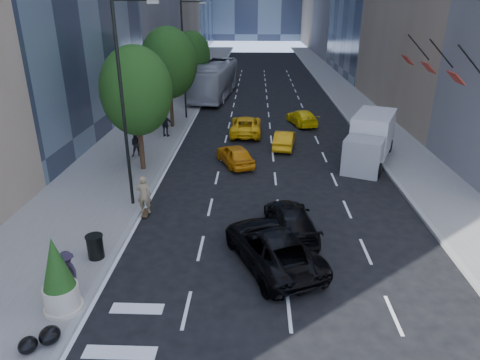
{
  "coord_description": "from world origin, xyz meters",
  "views": [
    {
      "loc": [
        -0.23,
        -15.72,
        9.68
      ],
      "look_at": [
        -0.96,
        3.83,
        1.6
      ],
      "focal_mm": 32.0,
      "sensor_mm": 36.0,
      "label": 1
    }
  ],
  "objects_px": {
    "trash_can": "(95,247)",
    "black_sedan_lincoln": "(272,246)",
    "box_truck": "(370,139)",
    "planter_shrub": "(58,276)",
    "skateboarder": "(144,197)",
    "black_sedan_mercedes": "(291,221)",
    "city_bus": "(215,80)"
  },
  "relations": [
    {
      "from": "black_sedan_mercedes",
      "to": "black_sedan_lincoln",
      "type": "bearing_deg",
      "value": 61.26
    },
    {
      "from": "city_bus",
      "to": "box_truck",
      "type": "xyz_separation_m",
      "value": [
        12.05,
        -20.95,
        -0.34
      ]
    },
    {
      "from": "black_sedan_lincoln",
      "to": "black_sedan_mercedes",
      "type": "xyz_separation_m",
      "value": [
        0.91,
        2.33,
        -0.08
      ]
    },
    {
      "from": "black_sedan_mercedes",
      "to": "box_truck",
      "type": "distance_m",
      "value": 11.56
    },
    {
      "from": "trash_can",
      "to": "skateboarder",
      "type": "bearing_deg",
      "value": 76.32
    },
    {
      "from": "black_sedan_lincoln",
      "to": "box_truck",
      "type": "relative_size",
      "value": 0.81
    },
    {
      "from": "skateboarder",
      "to": "city_bus",
      "type": "bearing_deg",
      "value": -95.3
    },
    {
      "from": "black_sedan_lincoln",
      "to": "box_truck",
      "type": "bearing_deg",
      "value": -142.5
    },
    {
      "from": "box_truck",
      "to": "black_sedan_mercedes",
      "type": "bearing_deg",
      "value": -97.35
    },
    {
      "from": "city_bus",
      "to": "planter_shrub",
      "type": "distance_m",
      "value": 36.55
    },
    {
      "from": "box_truck",
      "to": "planter_shrub",
      "type": "relative_size",
      "value": 2.47
    },
    {
      "from": "skateboarder",
      "to": "city_bus",
      "type": "distance_m",
      "value": 29.24
    },
    {
      "from": "city_bus",
      "to": "planter_shrub",
      "type": "bearing_deg",
      "value": -87.14
    },
    {
      "from": "black_sedan_mercedes",
      "to": "planter_shrub",
      "type": "xyz_separation_m",
      "value": [
        -8.01,
        -5.61,
        0.77
      ]
    },
    {
      "from": "trash_can",
      "to": "planter_shrub",
      "type": "xyz_separation_m",
      "value": [
        0.0,
        -3.17,
        0.83
      ]
    },
    {
      "from": "skateboarder",
      "to": "trash_can",
      "type": "distance_m",
      "value": 4.24
    },
    {
      "from": "black_sedan_mercedes",
      "to": "skateboarder",
      "type": "bearing_deg",
      "value": -20.8
    },
    {
      "from": "skateboarder",
      "to": "planter_shrub",
      "type": "height_order",
      "value": "planter_shrub"
    },
    {
      "from": "skateboarder",
      "to": "black_sedan_mercedes",
      "type": "height_order",
      "value": "skateboarder"
    },
    {
      "from": "black_sedan_mercedes",
      "to": "planter_shrub",
      "type": "relative_size",
      "value": 1.72
    },
    {
      "from": "city_bus",
      "to": "trash_can",
      "type": "distance_m",
      "value": 33.4
    },
    {
      "from": "trash_can",
      "to": "planter_shrub",
      "type": "height_order",
      "value": "planter_shrub"
    },
    {
      "from": "black_sedan_mercedes",
      "to": "trash_can",
      "type": "bearing_deg",
      "value": 9.54
    },
    {
      "from": "city_bus",
      "to": "planter_shrub",
      "type": "relative_size",
      "value": 4.95
    },
    {
      "from": "skateboarder",
      "to": "trash_can",
      "type": "height_order",
      "value": "skateboarder"
    },
    {
      "from": "box_truck",
      "to": "trash_can",
      "type": "distance_m",
      "value": 18.6
    },
    {
      "from": "black_sedan_lincoln",
      "to": "trash_can",
      "type": "relative_size",
      "value": 5.71
    },
    {
      "from": "black_sedan_lincoln",
      "to": "trash_can",
      "type": "bearing_deg",
      "value": -22.79
    },
    {
      "from": "planter_shrub",
      "to": "skateboarder",
      "type": "bearing_deg",
      "value": 82.18
    },
    {
      "from": "skateboarder",
      "to": "trash_can",
      "type": "xyz_separation_m",
      "value": [
        -1.0,
        -4.11,
        -0.34
      ]
    },
    {
      "from": "trash_can",
      "to": "black_sedan_lincoln",
      "type": "bearing_deg",
      "value": 0.88
    },
    {
      "from": "black_sedan_lincoln",
      "to": "city_bus",
      "type": "bearing_deg",
      "value": -104.61
    }
  ]
}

